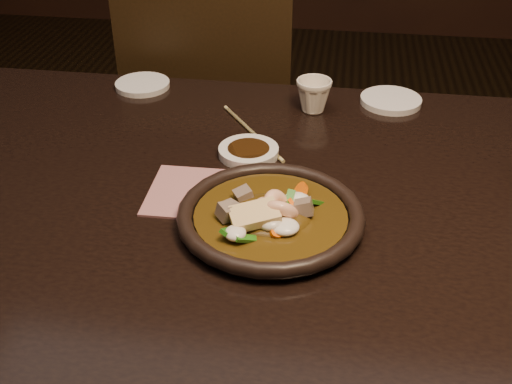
# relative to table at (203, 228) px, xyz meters

# --- Properties ---
(table) EXTENTS (1.60, 0.90, 0.75)m
(table) POSITION_rel_table_xyz_m (0.00, 0.00, 0.00)
(table) COLOR black
(table) RESTS_ON floor
(chair) EXTENTS (0.45, 0.45, 0.92)m
(chair) POSITION_rel_table_xyz_m (-0.12, 0.66, -0.17)
(chair) COLOR black
(chair) RESTS_ON floor
(plate) EXTENTS (0.29, 0.29, 0.03)m
(plate) POSITION_rel_table_xyz_m (0.13, -0.08, 0.09)
(plate) COLOR black
(plate) RESTS_ON table
(stirfry) EXTENTS (0.16, 0.17, 0.06)m
(stirfry) POSITION_rel_table_xyz_m (0.13, -0.08, 0.10)
(stirfry) COLOR #3B280A
(stirfry) RESTS_ON plate
(soy_dish) EXTENTS (0.11, 0.11, 0.02)m
(soy_dish) POSITION_rel_table_xyz_m (0.06, 0.13, 0.08)
(soy_dish) COLOR silver
(soy_dish) RESTS_ON table
(saucer_left) EXTENTS (0.12, 0.12, 0.01)m
(saucer_left) POSITION_rel_table_xyz_m (-0.22, 0.39, 0.08)
(saucer_left) COLOR silver
(saucer_left) RESTS_ON table
(saucer_right) EXTENTS (0.13, 0.13, 0.01)m
(saucer_right) POSITION_rel_table_xyz_m (0.32, 0.39, 0.08)
(saucer_right) COLOR silver
(saucer_right) RESTS_ON table
(tea_cup) EXTENTS (0.09, 0.09, 0.07)m
(tea_cup) POSITION_rel_table_xyz_m (0.16, 0.33, 0.11)
(tea_cup) COLOR silver
(tea_cup) RESTS_ON table
(chopsticks) EXTENTS (0.15, 0.21, 0.01)m
(chopsticks) POSITION_rel_table_xyz_m (0.05, 0.21, 0.08)
(chopsticks) COLOR tan
(chopsticks) RESTS_ON table
(napkin) EXTENTS (0.15, 0.15, 0.00)m
(napkin) POSITION_rel_table_xyz_m (-0.01, -0.01, 0.08)
(napkin) COLOR #9F6263
(napkin) RESTS_ON table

